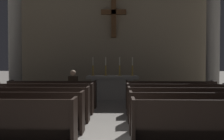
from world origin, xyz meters
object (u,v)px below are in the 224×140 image
(pew_right_row_2, at_px, (198,113))
(pew_left_row_4, at_px, (44,98))
(pew_left_row_5, at_px, (53,94))
(pew_right_row_5, at_px, (170,94))
(candlestick_inner_right, at_px, (120,69))
(candlestick_outer_right, at_px, (132,70))
(column_left_third, at_px, (15,34))
(pew_right_row_4, at_px, (177,99))
(pew_left_row_3, at_px, (32,104))
(candlestick_outer_left, at_px, (93,69))
(pew_left_row_2, at_px, (17,112))
(pew_right_row_3, at_px, (186,105))
(pew_right_row_1, at_px, (215,124))
(altar, at_px, (113,87))
(lone_worshipper, at_px, (74,88))
(column_right_third, at_px, (213,33))
(candlestick_inner_left, at_px, (106,69))

(pew_right_row_2, bearing_deg, pew_left_row_4, 150.88)
(pew_left_row_5, xyz_separation_m, pew_right_row_5, (4.10, 0.00, 0.00))
(pew_right_row_2, xyz_separation_m, candlestick_inner_right, (-1.75, 5.73, 0.79))
(candlestick_inner_right, relative_size, candlestick_outer_right, 1.00)
(pew_left_row_5, xyz_separation_m, column_left_third, (-2.46, 3.07, 2.42))
(pew_right_row_4, bearing_deg, pew_left_row_5, 164.43)
(candlestick_inner_right, bearing_deg, pew_left_row_4, -124.32)
(pew_left_row_3, xyz_separation_m, candlestick_outer_left, (1.20, 4.59, 0.79))
(pew_left_row_2, relative_size, pew_left_row_4, 1.00)
(pew_left_row_5, distance_m, pew_right_row_4, 4.26)
(pew_right_row_2, relative_size, pew_right_row_5, 1.00)
(pew_right_row_3, xyz_separation_m, pew_right_row_5, (0.00, 2.28, 0.00))
(pew_right_row_4, bearing_deg, candlestick_outer_right, 109.22)
(pew_right_row_4, bearing_deg, candlestick_inner_right, 116.95)
(pew_right_row_1, distance_m, altar, 7.17)
(pew_left_row_3, height_order, column_left_third, column_left_third)
(pew_right_row_4, xyz_separation_m, altar, (-2.05, 3.44, 0.06))
(candlestick_outer_right, bearing_deg, pew_left_row_2, -116.86)
(pew_right_row_3, height_order, candlestick_inner_right, candlestick_inner_right)
(pew_left_row_3, xyz_separation_m, pew_right_row_1, (4.10, -2.28, 0.00))
(pew_left_row_3, height_order, candlestick_inner_right, candlestick_inner_right)
(candlestick_outer_left, height_order, candlestick_inner_right, same)
(pew_right_row_4, xyz_separation_m, candlestick_inner_right, (-1.75, 3.44, 0.79))
(pew_right_row_1, height_order, altar, altar)
(lone_worshipper, bearing_deg, pew_right_row_4, -19.31)
(pew_left_row_3, relative_size, pew_right_row_1, 1.00)
(pew_left_row_4, height_order, pew_right_row_3, same)
(pew_right_row_2, relative_size, column_left_third, 0.51)
(pew_left_row_5, height_order, candlestick_outer_right, candlestick_outer_right)
(pew_left_row_3, xyz_separation_m, pew_left_row_5, (0.00, 2.28, 0.00))
(altar, relative_size, candlestick_outer_left, 2.78)
(lone_worshipper, bearing_deg, pew_left_row_5, -177.04)
(pew_right_row_1, bearing_deg, pew_right_row_4, 90.00)
(pew_right_row_4, bearing_deg, pew_right_row_1, -90.00)
(pew_left_row_2, relative_size, column_left_third, 0.51)
(column_left_third, distance_m, column_right_third, 9.03)
(pew_left_row_4, distance_m, candlestick_outer_left, 3.73)
(candlestick_outer_left, relative_size, candlestick_inner_right, 1.00)
(pew_left_row_5, relative_size, pew_right_row_1, 1.00)
(column_right_third, xyz_separation_m, altar, (-4.51, -0.77, -2.37))
(pew_left_row_4, bearing_deg, pew_left_row_2, -90.00)
(pew_left_row_3, bearing_deg, pew_right_row_5, 29.12)
(candlestick_inner_left, xyz_separation_m, candlestick_outer_right, (1.15, 0.00, 0.00))
(pew_left_row_5, distance_m, pew_right_row_3, 4.69)
(pew_left_row_4, relative_size, candlestick_outer_left, 3.87)
(pew_right_row_1, height_order, pew_right_row_4, same)
(pew_right_row_3, height_order, column_right_third, column_right_third)
(pew_left_row_4, bearing_deg, column_left_third, 120.33)
(candlestick_outer_right, bearing_deg, pew_right_row_3, -75.33)
(candlestick_inner_left, distance_m, candlestick_inner_right, 0.60)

